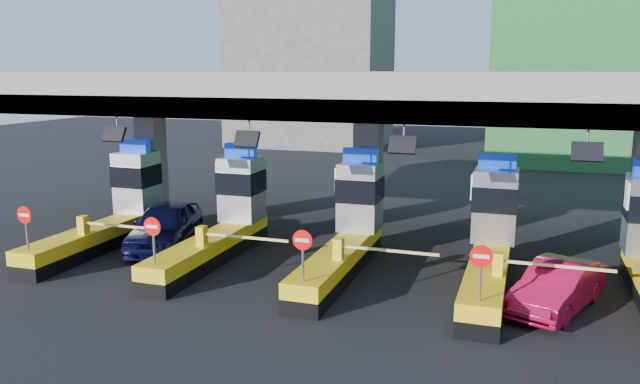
% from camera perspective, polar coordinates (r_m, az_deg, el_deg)
% --- Properties ---
extents(ground, '(120.00, 120.00, 0.00)m').
position_cam_1_polar(ground, '(22.83, 2.45, -6.92)').
color(ground, black).
rests_on(ground, ground).
extents(toll_canopy, '(28.00, 12.09, 7.00)m').
position_cam_1_polar(toll_canopy, '(24.51, 4.45, 8.89)').
color(toll_canopy, slate).
rests_on(toll_canopy, ground).
extents(toll_lane_far_left, '(4.43, 8.00, 4.16)m').
position_cam_1_polar(toll_lane_far_left, '(27.11, -18.11, -1.52)').
color(toll_lane_far_left, black).
rests_on(toll_lane_far_left, ground).
extents(toll_lane_left, '(4.43, 8.00, 4.16)m').
position_cam_1_polar(toll_lane_left, '(24.50, -8.65, -2.40)').
color(toll_lane_left, black).
rests_on(toll_lane_left, ground).
extents(toll_lane_center, '(4.43, 8.00, 4.16)m').
position_cam_1_polar(toll_lane_center, '(22.70, 2.67, -3.36)').
color(toll_lane_center, black).
rests_on(toll_lane_center, ground).
extents(toll_lane_right, '(4.43, 8.00, 4.16)m').
position_cam_1_polar(toll_lane_right, '(21.92, 15.38, -4.27)').
color(toll_lane_right, black).
rests_on(toll_lane_right, ground).
extents(bg_building_concrete, '(14.00, 10.00, 18.00)m').
position_cam_1_polar(bg_building_concrete, '(60.32, -0.84, 12.91)').
color(bg_building_concrete, '#4C4C49').
rests_on(bg_building_concrete, ground).
extents(van, '(3.54, 5.73, 1.82)m').
position_cam_1_polar(van, '(25.89, -13.98, -2.98)').
color(van, black).
rests_on(van, ground).
extents(red_car, '(3.05, 4.66, 1.45)m').
position_cam_1_polar(red_car, '(20.03, 20.88, -8.08)').
color(red_car, '#A00C31').
rests_on(red_car, ground).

